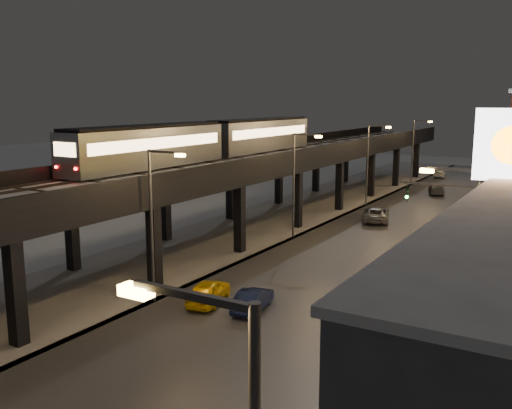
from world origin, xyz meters
The scene contains 22 objects.
road_surface centered at (7.50, 35.00, 0.03)m, with size 17.00×120.00×0.06m, color #46474D.
under_viaduct_pavement centered at (-6.00, 35.00, 0.03)m, with size 11.00×120.00×0.06m, color #9FA1A8.
elevated_viaduct centered at (-6.00, 31.84, 5.62)m, with size 9.00×100.00×6.30m.
viaduct_trackbed centered at (-6.01, 31.97, 6.39)m, with size 8.40×100.00×0.32m.
viaduct_parapet_streetside centered at (-1.65, 32.00, 6.85)m, with size 0.30×100.00×1.10m, color black.
viaduct_parapet_far centered at (-10.35, 32.00, 6.85)m, with size 0.30×100.00×1.10m, color black.
streetlight_left_1 centered at (-0.43, 13.00, 5.24)m, with size 2.57×0.28×9.00m.
streetlight_right_1 centered at (16.73, 13.00, 5.24)m, with size 2.56×0.28×9.00m.
streetlight_left_2 centered at (-0.43, 31.00, 5.24)m, with size 2.57×0.28×9.00m.
streetlight_left_3 centered at (-0.43, 49.00, 5.24)m, with size 2.57×0.28×9.00m.
streetlight_left_4 centered at (-0.43, 67.00, 5.24)m, with size 2.57×0.28×9.00m.
traffic_light_rig_a centered at (15.84, 22.00, 4.50)m, with size 6.10×0.34×7.00m.
subway_train centered at (-8.50, 30.34, 8.23)m, with size 2.72×33.26×3.25m.
car_taxi centered at (2.28, 14.38, 0.69)m, with size 1.64×4.07×1.39m, color yellow.
car_near_white centered at (5.07, 14.73, 0.62)m, with size 1.30×3.74×1.23m, color #0F1738.
car_mid_silver centered at (3.15, 41.18, 0.73)m, with size 2.42×5.24×1.46m, color slate.
car_mid_dark centered at (4.27, 60.55, 0.65)m, with size 1.82×4.47×1.30m, color #404248.
car_far_white centered at (0.86, 76.99, 0.76)m, with size 1.79×4.45×1.52m, color silver.
car_onc_silver centered at (11.29, 14.33, 0.66)m, with size 1.39×3.98×1.31m, color slate.
car_onc_dark centered at (13.68, 26.52, 0.64)m, with size 2.12×4.60×1.28m, color maroon.
car_onc_white centered at (10.63, 38.95, 0.73)m, with size 2.05×5.03×1.46m, color maroon.
sign_citgo centered at (18.50, 9.20, 8.85)m, with size 2.42×0.39×11.49m.
Camera 1 is at (20.86, -11.46, 11.78)m, focal length 40.00 mm.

